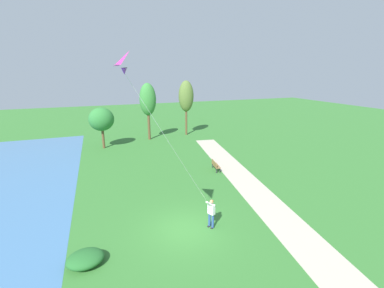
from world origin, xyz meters
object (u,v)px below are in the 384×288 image
object	(u,v)px
tree_treeline_right	(186,97)
tree_horizon_far	(148,100)
tree_lakeside_near	(101,119)
lakeside_shrub	(85,259)
park_bench_near_walkway	(215,165)
person_kite_flyer	(211,211)
flying_kite	(131,65)

from	to	relation	value
tree_treeline_right	tree_horizon_far	size ratio (longest dim) A/B	1.03
tree_lakeside_near	tree_treeline_right	bearing A→B (deg)	14.72
lakeside_shrub	tree_horizon_far	bearing A→B (deg)	71.35
lakeside_shrub	tree_lakeside_near	bearing A→B (deg)	85.53
park_bench_near_walkway	tree_horizon_far	world-z (taller)	tree_horizon_far
person_kite_flyer	tree_horizon_far	xyz separation A→B (m)	(0.66, 21.07, 4.11)
flying_kite	park_bench_near_walkway	size ratio (longest dim) A/B	4.86
lakeside_shrub	person_kite_flyer	bearing A→B (deg)	5.93
flying_kite	tree_treeline_right	distance (m)	26.58
person_kite_flyer	lakeside_shrub	bearing A→B (deg)	-174.07
person_kite_flyer	tree_treeline_right	size ratio (longest dim) A/B	0.24
person_kite_flyer	tree_lakeside_near	world-z (taller)	tree_lakeside_near
flying_kite	tree_horizon_far	size ratio (longest dim) A/B	1.03
park_bench_near_walkway	tree_treeline_right	bearing A→B (deg)	81.69
flying_kite	lakeside_shrub	size ratio (longest dim) A/B	4.48
flying_kite	person_kite_flyer	bearing A→B (deg)	28.61
park_bench_near_walkway	tree_horizon_far	xyz separation A→B (m)	(-3.41, 13.08, 4.65)
tree_horizon_far	lakeside_shrub	world-z (taller)	tree_horizon_far
person_kite_flyer	flying_kite	world-z (taller)	flying_kite
park_bench_near_walkway	flying_kite	bearing A→B (deg)	-129.00
person_kite_flyer	tree_horizon_far	distance (m)	21.48
person_kite_flyer	lakeside_shrub	distance (m)	6.76
person_kite_flyer	tree_horizon_far	bearing A→B (deg)	88.19
tree_lakeside_near	lakeside_shrub	world-z (taller)	tree_lakeside_near
flying_kite	lakeside_shrub	distance (m)	9.02
flying_kite	lakeside_shrub	bearing A→B (deg)	145.50
park_bench_near_walkway	tree_lakeside_near	world-z (taller)	tree_lakeside_near
tree_lakeside_near	tree_horizon_far	bearing A→B (deg)	20.37
park_bench_near_walkway	tree_treeline_right	xyz separation A→B (m)	(2.03, 13.88, 4.83)
flying_kite	tree_lakeside_near	xyz separation A→B (m)	(-0.86, 21.25, -5.46)
person_kite_flyer	flying_kite	size ratio (longest dim) A/B	0.24
flying_kite	tree_treeline_right	xyz separation A→B (m)	(10.39, 24.21, -3.52)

